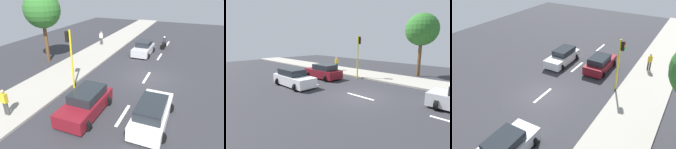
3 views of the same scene
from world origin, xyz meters
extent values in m
cube|color=#2D2D33|center=(0.00, 0.00, -0.05)|extent=(40.00, 60.00, 0.10)
cube|color=#9E998E|center=(7.00, 0.00, 0.07)|extent=(4.00, 60.00, 0.15)
cube|color=white|center=(0.00, -12.00, 0.01)|extent=(0.20, 2.40, 0.01)
cube|color=white|center=(0.00, -6.00, 0.01)|extent=(0.20, 2.40, 0.01)
cube|color=white|center=(0.00, 0.00, 0.01)|extent=(0.20, 2.40, 0.01)
cube|color=white|center=(0.00, 6.00, 0.01)|extent=(0.20, 2.40, 0.01)
cube|color=maroon|center=(2.19, 6.72, 0.56)|extent=(1.84, 4.22, 0.80)
cube|color=#1E2328|center=(2.19, 6.38, 1.24)|extent=(1.55, 2.36, 0.56)
cylinder|color=black|center=(1.38, 8.11, 0.32)|extent=(0.64, 0.22, 0.64)
cylinder|color=black|center=(3.00, 8.11, 0.32)|extent=(0.64, 0.22, 0.64)
cylinder|color=black|center=(1.38, 5.32, 0.32)|extent=(0.64, 0.22, 0.64)
cylinder|color=black|center=(3.00, 5.32, 0.32)|extent=(0.64, 0.22, 0.64)
cube|color=white|center=(-1.76, 6.02, 0.56)|extent=(1.72, 4.41, 0.80)
cube|color=#1E2328|center=(-1.76, 6.37, 1.24)|extent=(1.45, 2.47, 0.56)
cylinder|color=black|center=(-1.01, 4.56, 0.32)|extent=(0.64, 0.22, 0.64)
cylinder|color=black|center=(-2.51, 4.56, 0.32)|extent=(0.64, 0.22, 0.64)
cylinder|color=black|center=(-1.01, 7.48, 0.32)|extent=(0.64, 0.22, 0.64)
cylinder|color=black|center=(-2.51, 7.48, 0.32)|extent=(0.64, 0.22, 0.64)
cube|color=#B7B7BC|center=(1.92, -6.04, 0.56)|extent=(1.78, 3.84, 0.80)
cube|color=#1E2328|center=(1.92, -6.35, 1.24)|extent=(1.50, 2.15, 0.56)
cylinder|color=black|center=(1.14, -4.78, 0.32)|extent=(0.64, 0.22, 0.64)
cylinder|color=black|center=(2.70, -4.78, 0.32)|extent=(0.64, 0.22, 0.64)
cylinder|color=black|center=(1.14, -7.31, 0.32)|extent=(0.64, 0.22, 0.64)
cylinder|color=black|center=(2.70, -7.31, 0.32)|extent=(0.64, 0.22, 0.64)
cylinder|color=black|center=(0.19, -8.85, 0.30)|extent=(0.60, 0.10, 0.60)
cylinder|color=black|center=(0.19, -10.05, 0.30)|extent=(0.60, 0.10, 0.60)
cube|color=black|center=(0.19, -9.50, 0.55)|extent=(0.28, 1.10, 0.36)
sphere|color=black|center=(0.19, -9.30, 0.73)|extent=(0.32, 0.32, 0.32)
cylinder|color=black|center=(0.19, -8.95, 0.90)|extent=(0.55, 0.04, 0.04)
cube|color=#333338|center=(0.19, -9.60, 1.00)|extent=(0.36, 0.24, 0.60)
sphere|color=silver|center=(0.19, -9.55, 1.40)|extent=(0.26, 0.26, 0.26)
cylinder|color=#3F3F3F|center=(7.85, -7.62, 0.57)|extent=(0.16, 0.16, 0.85)
cylinder|color=#3F3F3F|center=(8.05, -7.62, 0.57)|extent=(0.16, 0.16, 0.85)
cube|color=silver|center=(7.95, -7.62, 1.30)|extent=(0.40, 0.24, 0.60)
sphere|color=tan|center=(7.95, -7.62, 1.73)|extent=(0.22, 0.22, 0.22)
cylinder|color=#3F3F3F|center=(6.29, 8.82, 0.57)|extent=(0.16, 0.16, 0.85)
cylinder|color=#3F3F3F|center=(6.49, 8.82, 0.57)|extent=(0.16, 0.16, 0.85)
cube|color=gold|center=(6.39, 8.82, 1.30)|extent=(0.40, 0.24, 0.60)
sphere|color=tan|center=(6.39, 8.82, 1.73)|extent=(0.22, 0.22, 0.22)
cylinder|color=yellow|center=(4.75, 4.03, 2.25)|extent=(0.14, 0.14, 4.50)
cube|color=black|center=(4.97, 4.03, 4.00)|extent=(0.24, 0.24, 0.76)
sphere|color=red|center=(5.09, 4.03, 4.24)|extent=(0.16, 0.16, 0.16)
sphere|color=#F2A50C|center=(5.09, 4.03, 4.00)|extent=(0.16, 0.16, 0.16)
sphere|color=green|center=(5.09, 4.03, 3.76)|extent=(0.16, 0.16, 0.16)
cylinder|color=brown|center=(10.54, -0.16, 1.98)|extent=(0.36, 0.36, 3.95)
sphere|color=#2D6B28|center=(10.54, -0.16, 5.17)|extent=(3.48, 3.48, 3.48)
camera|label=1|loc=(-3.37, 15.77, 7.32)|focal=32.41mm
camera|label=2|loc=(-10.02, -7.57, 4.13)|focal=28.47mm
camera|label=3|loc=(9.77, -12.92, 10.85)|focal=37.73mm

